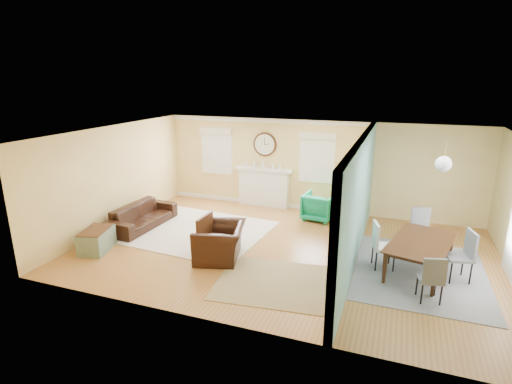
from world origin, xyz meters
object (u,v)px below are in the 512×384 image
sofa (142,216)px  dining_table (422,257)px  eames_chair (220,242)px  credenza (346,223)px  green_chair (319,207)px

sofa → dining_table: dining_table is taller
eames_chair → credenza: bearing=116.2°
green_chair → dining_table: bearing=144.5°
green_chair → dining_table: (2.53, -2.35, -0.04)m
eames_chair → green_chair: 3.45m
sofa → green_chair: (4.16, 2.11, 0.07)m
sofa → eames_chair: (2.68, -0.99, 0.07)m
sofa → eames_chair: 2.86m
credenza → eames_chair: bearing=-139.4°
sofa → green_chair: size_ratio=2.54×
eames_chair → dining_table: (4.01, 0.76, -0.04)m
green_chair → credenza: 1.39m
eames_chair → dining_table: 4.09m
green_chair → credenza: credenza is taller
eames_chair → green_chair: eames_chair is taller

